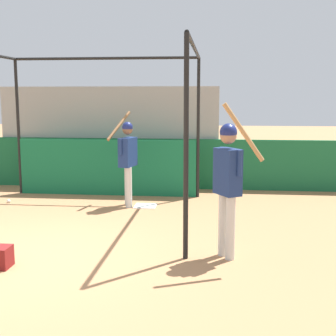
% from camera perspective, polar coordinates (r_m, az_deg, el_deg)
% --- Properties ---
extents(ground_plane, '(60.00, 60.00, 0.00)m').
position_cam_1_polar(ground_plane, '(6.96, -17.07, -10.26)').
color(ground_plane, '#A8754C').
extents(outfield_wall, '(24.00, 0.12, 1.21)m').
position_cam_1_polar(outfield_wall, '(11.58, -7.34, 0.64)').
color(outfield_wall, '#196038').
rests_on(outfield_wall, ground).
extents(bleacher_section, '(5.40, 2.40, 2.49)m').
position_cam_1_polar(bleacher_section, '(12.73, -6.09, 4.27)').
color(bleacher_section, '#9E9E99').
rests_on(bleacher_section, ground).
extents(batting_cage, '(4.15, 4.09, 3.07)m').
position_cam_1_polar(batting_cage, '(9.84, -8.46, 3.17)').
color(batting_cage, black).
rests_on(batting_cage, ground).
extents(home_plate, '(0.44, 0.44, 0.02)m').
position_cam_1_polar(home_plate, '(9.57, -2.77, -4.64)').
color(home_plate, white).
rests_on(home_plate, ground).
extents(player_batter, '(0.60, 1.00, 1.91)m').
position_cam_1_polar(player_batter, '(9.45, -4.95, 1.52)').
color(player_batter, silver).
rests_on(player_batter, ground).
extents(player_waiting, '(0.66, 0.61, 2.15)m').
position_cam_1_polar(player_waiting, '(6.39, 7.33, -1.09)').
color(player_waiting, silver).
rests_on(player_waiting, ground).
extents(baseball, '(0.07, 0.07, 0.07)m').
position_cam_1_polar(baseball, '(10.42, -18.85, -3.83)').
color(baseball, white).
rests_on(baseball, ground).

